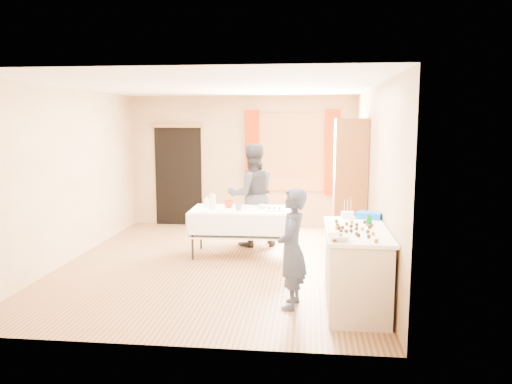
# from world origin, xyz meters

# --- Properties ---
(floor) EXTENTS (4.50, 5.50, 0.02)m
(floor) POSITION_xyz_m (0.00, 0.00, -0.01)
(floor) COLOR #9E7047
(floor) RESTS_ON ground
(ceiling) EXTENTS (4.50, 5.50, 0.02)m
(ceiling) POSITION_xyz_m (0.00, 0.00, 2.61)
(ceiling) COLOR white
(ceiling) RESTS_ON floor
(wall_back) EXTENTS (4.50, 0.02, 2.60)m
(wall_back) POSITION_xyz_m (0.00, 2.76, 1.30)
(wall_back) COLOR tan
(wall_back) RESTS_ON floor
(wall_front) EXTENTS (4.50, 0.02, 2.60)m
(wall_front) POSITION_xyz_m (0.00, -2.76, 1.30)
(wall_front) COLOR tan
(wall_front) RESTS_ON floor
(wall_left) EXTENTS (0.02, 5.50, 2.60)m
(wall_left) POSITION_xyz_m (-2.26, 0.00, 1.30)
(wall_left) COLOR tan
(wall_left) RESTS_ON floor
(wall_right) EXTENTS (0.02, 5.50, 2.60)m
(wall_right) POSITION_xyz_m (2.26, 0.00, 1.30)
(wall_right) COLOR tan
(wall_right) RESTS_ON floor
(window_frame) EXTENTS (1.32, 0.06, 1.52)m
(window_frame) POSITION_xyz_m (1.00, 2.72, 1.50)
(window_frame) COLOR olive
(window_frame) RESTS_ON wall_back
(window_pane) EXTENTS (1.20, 0.02, 1.40)m
(window_pane) POSITION_xyz_m (1.00, 2.71, 1.50)
(window_pane) COLOR white
(window_pane) RESTS_ON wall_back
(curtain_left) EXTENTS (0.28, 0.06, 1.65)m
(curtain_left) POSITION_xyz_m (0.22, 2.67, 1.50)
(curtain_left) COLOR #B32800
(curtain_left) RESTS_ON wall_back
(curtain_right) EXTENTS (0.28, 0.06, 1.65)m
(curtain_right) POSITION_xyz_m (1.78, 2.67, 1.50)
(curtain_right) COLOR #B32800
(curtain_right) RESTS_ON wall_back
(doorway) EXTENTS (0.95, 0.04, 2.00)m
(doorway) POSITION_xyz_m (-1.30, 2.73, 1.00)
(doorway) COLOR black
(doorway) RESTS_ON floor
(door_lintel) EXTENTS (1.05, 0.06, 0.08)m
(door_lintel) POSITION_xyz_m (-1.30, 2.70, 2.02)
(door_lintel) COLOR olive
(door_lintel) RESTS_ON wall_back
(cabinet) EXTENTS (0.50, 0.60, 2.15)m
(cabinet) POSITION_xyz_m (1.99, 0.83, 1.08)
(cabinet) COLOR brown
(cabinet) RESTS_ON floor
(counter) EXTENTS (0.70, 1.47, 0.91)m
(counter) POSITION_xyz_m (1.89, -1.52, 0.45)
(counter) COLOR beige
(counter) RESTS_ON floor
(party_table) EXTENTS (1.63, 0.86, 0.75)m
(party_table) POSITION_xyz_m (0.30, 0.52, 0.45)
(party_table) COLOR black
(party_table) RESTS_ON floor
(chair) EXTENTS (0.43, 0.43, 0.95)m
(chair) POSITION_xyz_m (0.46, 1.50, 0.28)
(chair) COLOR black
(chair) RESTS_ON floor
(girl) EXTENTS (0.57, 0.44, 1.38)m
(girl) POSITION_xyz_m (1.17, -1.61, 0.69)
(girl) COLOR #262F4A
(girl) RESTS_ON floor
(woman) EXTENTS (1.26, 1.19, 1.74)m
(woman) POSITION_xyz_m (0.39, 1.17, 0.87)
(woman) COLOR black
(woman) RESTS_ON floor
(soda_can) EXTENTS (0.07, 0.07, 0.12)m
(soda_can) POSITION_xyz_m (2.05, -1.33, 0.97)
(soda_can) COLOR #07771A
(soda_can) RESTS_ON counter
(mixing_bowl) EXTENTS (0.33, 0.33, 0.06)m
(mixing_bowl) POSITION_xyz_m (1.66, -2.08, 0.94)
(mixing_bowl) COLOR white
(mixing_bowl) RESTS_ON counter
(foam_block) EXTENTS (0.15, 0.11, 0.08)m
(foam_block) POSITION_xyz_m (1.83, -0.88, 0.95)
(foam_block) COLOR white
(foam_block) RESTS_ON counter
(blue_basket) EXTENTS (0.35, 0.28, 0.08)m
(blue_basket) POSITION_xyz_m (2.10, -0.89, 0.95)
(blue_basket) COLOR #0760F9
(blue_basket) RESTS_ON counter
(pitcher) EXTENTS (0.11, 0.11, 0.22)m
(pitcher) POSITION_xyz_m (-0.15, 0.44, 0.86)
(pitcher) COLOR silver
(pitcher) RESTS_ON party_table
(cup_red) EXTENTS (0.18, 0.18, 0.11)m
(cup_red) POSITION_xyz_m (0.08, 0.59, 0.81)
(cup_red) COLOR red
(cup_red) RESTS_ON party_table
(cup_rainbow) EXTENTS (0.18, 0.18, 0.11)m
(cup_rainbow) POSITION_xyz_m (0.27, 0.38, 0.81)
(cup_rainbow) COLOR red
(cup_rainbow) RESTS_ON party_table
(small_bowl) EXTENTS (0.27, 0.27, 0.05)m
(small_bowl) POSITION_xyz_m (0.62, 0.62, 0.78)
(small_bowl) COLOR white
(small_bowl) RESTS_ON party_table
(pastry_tray) EXTENTS (0.33, 0.29, 0.02)m
(pastry_tray) POSITION_xyz_m (0.82, 0.43, 0.76)
(pastry_tray) COLOR white
(pastry_tray) RESTS_ON party_table
(bottle) EXTENTS (0.12, 0.12, 0.17)m
(bottle) POSITION_xyz_m (-0.30, 0.69, 0.84)
(bottle) COLOR white
(bottle) RESTS_ON party_table
(cake_balls) EXTENTS (0.50, 1.00, 0.04)m
(cake_balls) POSITION_xyz_m (1.85, -1.65, 0.93)
(cake_balls) COLOR #3F2314
(cake_balls) RESTS_ON counter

